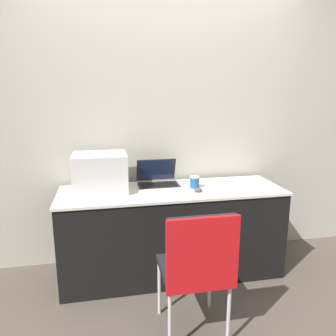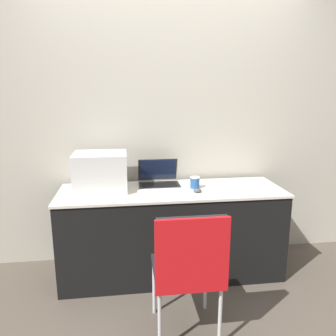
{
  "view_description": "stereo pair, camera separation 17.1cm",
  "coord_description": "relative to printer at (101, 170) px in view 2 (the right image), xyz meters",
  "views": [
    {
      "loc": [
        -0.55,
        -2.28,
        1.57
      ],
      "look_at": [
        -0.03,
        0.32,
        0.94
      ],
      "focal_mm": 35.0,
      "sensor_mm": 36.0,
      "label": 1
    },
    {
      "loc": [
        -0.38,
        -2.31,
        1.57
      ],
      "look_at": [
        -0.03,
        0.32,
        0.94
      ],
      "focal_mm": 35.0,
      "sensor_mm": 36.0,
      "label": 2
    }
  ],
  "objects": [
    {
      "name": "external_keyboard",
      "position": [
        0.5,
        -0.15,
        -0.16
      ],
      "size": [
        0.41,
        0.14,
        0.02
      ],
      "color": "silver",
      "rests_on": "table"
    },
    {
      "name": "chair",
      "position": [
        0.57,
        -0.9,
        -0.38
      ],
      "size": [
        0.43,
        0.43,
        0.88
      ],
      "color": "black",
      "rests_on": "ground_plane"
    },
    {
      "name": "coffee_cup",
      "position": [
        0.78,
        -0.05,
        -0.12
      ],
      "size": [
        0.08,
        0.08,
        0.1
      ],
      "color": "#285699",
      "rests_on": "table"
    },
    {
      "name": "table",
      "position": [
        0.58,
        -0.07,
        -0.55
      ],
      "size": [
        1.87,
        0.6,
        0.76
      ],
      "color": "black",
      "rests_on": "ground_plane"
    },
    {
      "name": "mouse",
      "position": [
        0.78,
        -0.18,
        -0.15
      ],
      "size": [
        0.07,
        0.06,
        0.03
      ],
      "color": "#4C4C51",
      "rests_on": "table"
    },
    {
      "name": "wall_back",
      "position": [
        0.58,
        0.31,
        0.37
      ],
      "size": [
        8.0,
        0.05,
        2.6
      ],
      "color": "#B7B2A3",
      "rests_on": "ground_plane"
    },
    {
      "name": "printer",
      "position": [
        0.0,
        0.0,
        0.0
      ],
      "size": [
        0.43,
        0.36,
        0.31
      ],
      "color": "silver",
      "rests_on": "table"
    },
    {
      "name": "laptop_left",
      "position": [
        0.49,
        0.09,
        -0.12
      ],
      "size": [
        0.35,
        0.3,
        0.22
      ],
      "color": "black",
      "rests_on": "table"
    },
    {
      "name": "ground_plane",
      "position": [
        0.58,
        -0.36,
        -0.93
      ],
      "size": [
        14.0,
        14.0,
        0.0
      ],
      "primitive_type": "plane",
      "color": "brown"
    }
  ]
}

